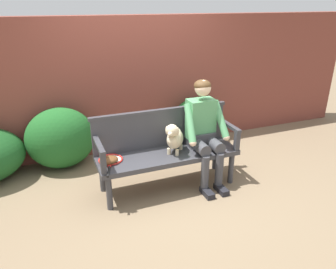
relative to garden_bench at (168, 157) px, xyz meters
The scene contains 12 objects.
ground_plane 0.42m from the garden_bench, ahead, with size 40.00×40.00×0.00m, color #7A664C.
brick_garden_fence 1.57m from the garden_bench, 90.00° to the left, with size 8.00×0.30×2.04m, color brown.
hedge_bush_far_right 1.61m from the garden_bench, 138.20° to the left, with size 0.95×0.71×0.88m, color #1E5B23.
hedge_bush_far_left 1.45m from the garden_bench, 49.51° to the left, with size 0.83×0.64×0.79m, color #1E5B23.
garden_bench is the anchor object (origin of this frame).
bench_backrest 0.40m from the garden_bench, 90.00° to the left, with size 1.80×0.06×0.50m.
bench_armrest_left_end 0.89m from the garden_bench, behind, with size 0.06×0.54×0.28m.
bench_armrest_right_end 0.89m from the garden_bench, ahead, with size 0.06×0.54×0.28m.
person_seated 0.58m from the garden_bench, ahead, with size 0.56×0.67×1.35m.
dog_on_bench 0.28m from the garden_bench, 18.96° to the right, with size 0.34×0.38×0.41m.
tennis_racket 0.72m from the garden_bench, behind, with size 0.36×0.58×0.03m.
baseball_glove 0.75m from the garden_bench, behind, with size 0.22×0.17×0.09m, color brown.
Camera 1 is at (-1.31, -3.33, 2.22)m, focal length 34.26 mm.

